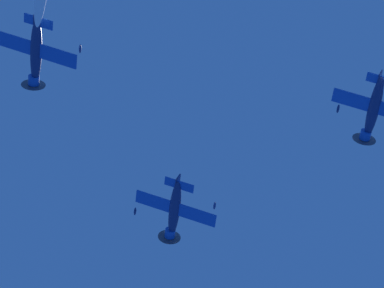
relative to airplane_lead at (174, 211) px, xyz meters
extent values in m
ellipsoid|color=navy|center=(-0.23, 0.08, -0.04)|extent=(6.55, 3.75, 2.18)
cylinder|color=#194CB2|center=(2.56, -0.94, 0.40)|extent=(1.41, 1.53, 1.44)
cone|color=#194CB2|center=(3.16, -1.16, 0.49)|extent=(0.91, 0.83, 0.72)
cylinder|color=#3F3F47|center=(3.02, -1.11, 0.47)|extent=(1.34, 2.62, 2.89)
cube|color=#194CB2|center=(-0.41, 0.09, -0.22)|extent=(3.99, 7.90, 3.15)
ellipsoid|color=navy|center=(1.10, 3.61, -1.59)|extent=(0.95, 0.62, 0.42)
ellipsoid|color=navy|center=(-1.92, -3.43, 1.15)|extent=(0.95, 0.62, 0.42)
cube|color=#194CB2|center=(-2.89, 1.08, -0.42)|extent=(1.80, 2.99, 1.23)
cube|color=navy|center=(-2.96, 1.28, 0.03)|extent=(1.31, 0.82, 1.20)
ellipsoid|color=#1E232D|center=(0.04, 0.13, 0.38)|extent=(1.74, 1.35, 1.03)
ellipsoid|color=navy|center=(-7.63, 18.65, 1.12)|extent=(6.56, 3.78, 2.04)
cylinder|color=#194CB2|center=(-4.83, 17.62, 1.47)|extent=(1.40, 1.57, 1.45)
cone|color=#194CB2|center=(-4.23, 17.40, 1.55)|extent=(0.91, 0.85, 0.72)
cylinder|color=#3F3F47|center=(-4.37, 17.45, 1.53)|extent=(1.31, 2.72, 2.98)
cube|color=#194CB2|center=(-7.82, 18.65, 0.94)|extent=(3.93, 7.74, 3.57)
ellipsoid|color=navy|center=(-9.29, 15.21, 2.54)|extent=(0.95, 0.63, 0.41)
cube|color=#194CB2|center=(-10.30, 19.65, 0.82)|extent=(1.78, 2.93, 1.36)
cube|color=navy|center=(-10.34, 19.88, 1.26)|extent=(1.30, 0.88, 1.16)
ellipsoid|color=#1E232D|center=(-7.34, 18.72, 1.52)|extent=(1.73, 1.38, 1.01)
ellipsoid|color=navy|center=(-18.23, -11.13, 1.15)|extent=(6.55, 3.79, 2.12)
cylinder|color=#194CB2|center=(-15.44, -12.16, 1.55)|extent=(1.41, 1.56, 1.45)
cone|color=#194CB2|center=(-14.84, -12.38, 1.64)|extent=(0.91, 0.85, 0.72)
cylinder|color=#3F3F47|center=(-14.98, -12.33, 1.62)|extent=(1.34, 2.68, 2.95)
cube|color=#194CB2|center=(-18.42, -11.13, 0.97)|extent=(3.95, 7.79, 3.46)
ellipsoid|color=navy|center=(-16.92, -7.67, -0.56)|extent=(0.95, 0.63, 0.42)
cube|color=#194CB2|center=(-20.90, -10.13, 0.81)|extent=(1.78, 2.95, 1.33)
cube|color=navy|center=(-20.95, -9.91, 1.25)|extent=(1.31, 0.86, 1.18)
ellipsoid|color=#1E232D|center=(-17.95, -11.07, 1.56)|extent=(1.74, 1.37, 1.03)
camera|label=1|loc=(-36.19, 18.68, -74.76)|focal=82.08mm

